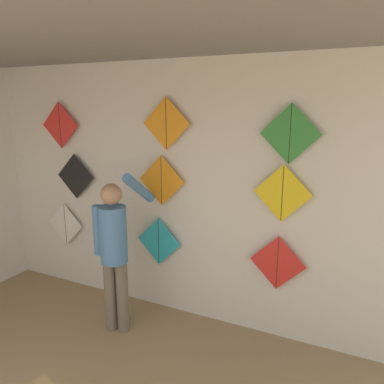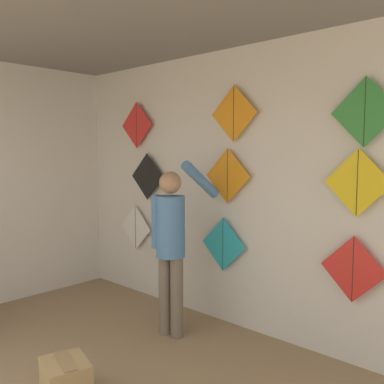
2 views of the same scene
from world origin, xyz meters
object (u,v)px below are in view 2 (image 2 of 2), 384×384
Objects in this scene: cardboard_box at (66,382)px; shopkeeper at (171,238)px; kite_4 at (228,176)px; kite_3 at (147,177)px; kite_0 at (136,227)px; kite_8 at (365,112)px; kite_7 at (234,114)px; kite_2 at (353,269)px; kite_6 at (137,125)px; kite_5 at (357,183)px; kite_1 at (223,244)px.

shopkeeper is at bearing 100.98° from cardboard_box.
kite_3 is at bearing 180.00° from kite_4.
kite_3 is at bearing 0.00° from kite_0.
kite_0 is at bearing 180.00° from kite_8.
cardboard_box is 2.73m from kite_7.
shopkeeper is at bearing -113.02° from kite_4.
kite_8 is (0.05, 0.00, 1.26)m from kite_2.
kite_0 is 1.00× the size of kite_6.
kite_8 reaches higher than kite_5.
kite_2 is at bearing 0.00° from kite_7.
kite_7 is at bearing 0.00° from kite_3.
kite_5 is at bearing 55.28° from cardboard_box.
kite_7 is (1.29, 0.00, 0.67)m from kite_3.
kite_5 is 1.00× the size of kite_8.
shopkeeper is at bearing -160.59° from kite_8.
kite_2 is (1.35, 0.00, 0.00)m from kite_1.
kite_2 is at bearing 180.00° from kite_5.
kite_6 is at bearing 180.00° from kite_4.
kite_1 is 1.35m from kite_2.
kite_0 is 1.00× the size of kite_4.
kite_5 is (2.75, 0.00, 0.70)m from kite_0.
kite_3 is (-0.98, 0.56, 0.52)m from shopkeeper.
kite_0 is at bearing 180.00° from kite_3.
kite_2 is at bearing 0.00° from kite_3.
kite_5 is at bearing 0.00° from kite_4.
kite_6 is at bearing 180.00° from kite_1.
cardboard_box is 0.76× the size of kite_4.
kite_2 is at bearing 0.00° from kite_4.
kite_3 is at bearing 0.00° from kite_6.
kite_1 is 1.00× the size of kite_3.
kite_8 reaches higher than kite_3.
kite_8 reaches higher than kite_4.
kite_1 is 1.32m from kite_7.
cardboard_box is at bearing -56.46° from kite_3.
kite_1 is 1.00× the size of kite_4.
kite_6 reaches higher than kite_5.
kite_6 is (-0.18, 0.00, 0.61)m from kite_3.
kite_7 is (0.05, 1.86, 2.00)m from cardboard_box.
kite_0 is 1.61m from kite_4.
kite_3 is (0.23, 0.00, 0.65)m from kite_0.
kite_5 is at bearing 0.00° from kite_6.
kite_6 is at bearing 180.00° from kite_2.
kite_4 is 1.00× the size of kite_7.
kite_3 is 1.00× the size of kite_6.
kite_6 reaches higher than kite_8.
kite_4 reaches higher than shopkeeper.
cardboard_box is at bearing -125.51° from kite_8.
shopkeeper is at bearing -25.60° from kite_6.
kite_5 is (1.36, 0.00, 0.70)m from kite_1.
kite_2 is at bearing 9.00° from shopkeeper.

